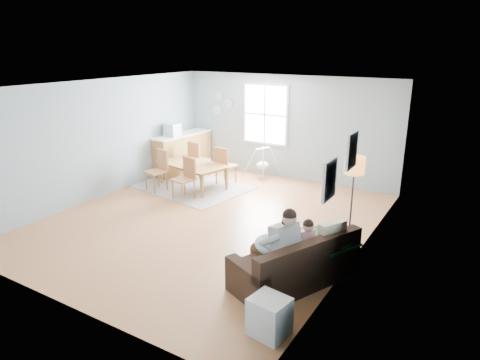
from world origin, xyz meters
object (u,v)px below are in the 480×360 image
Objects in this scene: chair_sw at (159,167)px; storage_cube at (269,316)px; chair_ne at (224,163)px; counter at (182,152)px; baby_swing at (263,165)px; chair_nw at (197,157)px; toddler at (304,238)px; floor_lamp at (354,173)px; monitor at (172,130)px; chair_se at (186,176)px; sofa at (297,266)px; dining_table at (192,175)px; father at (278,243)px.

storage_cube is at bearing -36.01° from chair_sw.
chair_ne reaches higher than storage_cube.
baby_swing is at bearing 14.99° from counter.
chair_nw is at bearing -21.64° from counter.
toddler is 0.82× the size of chair_nw.
floor_lamp is 4.58× the size of monitor.
toddler is 2.24× the size of monitor.
chair_se is 0.98× the size of chair_nw.
sofa is 6.47m from counter.
chair_ne reaches higher than dining_table.
sofa is 1.08× the size of counter.
toddler is 5.10m from chair_sw.
floor_lamp is 4.32m from chair_ne.
toddler is at bearing -101.99° from floor_lamp.
floor_lamp is 1.66× the size of chair_sw.
counter is (-1.48, 1.72, -0.01)m from chair_se.
toddler is 4.90m from dining_table.
floor_lamp reaches higher than sofa.
storage_cube is 5.18m from chair_se.
sofa is at bearing -38.40° from chair_nw.
baby_swing is at bearing 138.58° from floor_lamp.
floor_lamp is at bearing -22.47° from counter.
floor_lamp reaches higher than chair_sw.
father reaches higher than storage_cube.
counter is at bearing -165.01° from baby_swing.
floor_lamp reaches higher than dining_table.
father is 3.55× the size of monitor.
chair_nw is at bearing 143.20° from toddler.
sofa is 0.51m from father.
chair_se reaches higher than sofa.
dining_table is at bearing 163.89° from floor_lamp.
chair_sw is at bearing -65.21° from monitor.
dining_table reaches higher than storage_cube.
storage_cube is 0.29× the size of dining_table.
sofa is 1.21× the size of dining_table.
monitor is (-1.69, 0.07, 0.68)m from chair_ne.
toddler is 0.49× the size of floor_lamp.
toddler is 6.36m from counter.
storage_cube is at bearing -31.02° from dining_table.
father is at bearing -47.56° from chair_ne.
chair_sw is 1.67m from counter.
storage_cube is 0.50× the size of baby_swing.
chair_se is 1.31m from chair_ne.
baby_swing is (1.70, 2.18, -0.20)m from chair_sw.
counter is 5.43× the size of monitor.
chair_sw reaches higher than sofa.
dining_table is 1.73× the size of baby_swing.
dining_table is at bearing 117.80° from chair_se.
storage_cube is 7.26m from monitor.
monitor is at bearing 137.80° from chair_se.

